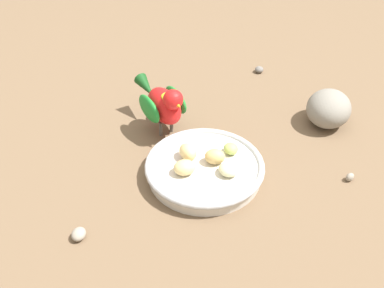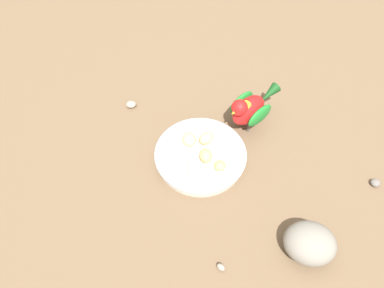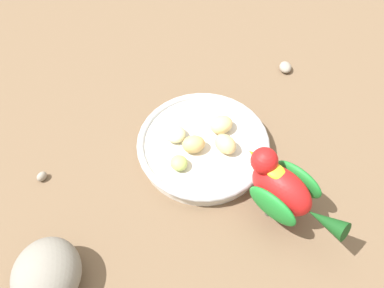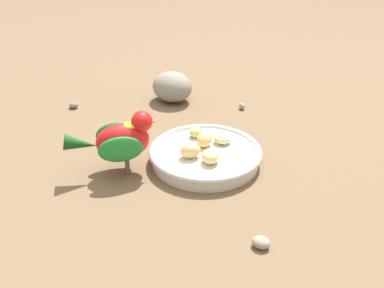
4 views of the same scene
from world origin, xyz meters
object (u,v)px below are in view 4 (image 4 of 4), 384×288
apple_piece_4 (196,132)px  pebble_2 (74,105)px  pebble_0 (261,242)px  apple_piece_1 (211,156)px  parrot (121,139)px  pebble_1 (242,106)px  apple_piece_3 (190,150)px  rock_large (172,87)px  feeding_bowl (205,155)px  apple_piece_0 (221,138)px  apple_piece_2 (204,140)px

apple_piece_4 → pebble_2: apple_piece_4 is taller
apple_piece_4 → pebble_0: size_ratio=1.01×
pebble_2 → apple_piece_1: bearing=76.0°
apple_piece_1 → parrot: parrot is taller
pebble_0 → pebble_1: size_ratio=1.55×
apple_piece_4 → pebble_1: bearing=177.7°
apple_piece_4 → parrot: 0.17m
pebble_2 → apple_piece_3: bearing=74.4°
rock_large → feeding_bowl: bearing=42.6°
parrot → pebble_1: parrot is taller
feeding_bowl → apple_piece_0: 0.05m
parrot → apple_piece_2: bearing=5.0°
parrot → apple_piece_0: bearing=6.1°
apple_piece_2 → apple_piece_3: bearing=-4.2°
apple_piece_2 → apple_piece_4: bearing=-130.8°
apple_piece_0 → rock_large: size_ratio=0.35×
apple_piece_3 → apple_piece_4: bearing=-159.5°
parrot → pebble_2: size_ratio=6.70×
apple_piece_3 → parrot: size_ratio=0.27×
feeding_bowl → rock_large: (-0.23, -0.21, 0.02)m
apple_piece_2 → pebble_1: apple_piece_2 is taller
feeding_bowl → rock_large: rock_large is taller
apple_piece_1 → apple_piece_3: apple_piece_3 is taller
feeding_bowl → pebble_2: size_ratio=10.20×
feeding_bowl → pebble_0: (0.18, 0.18, -0.01)m
parrot → pebble_1: 0.38m
feeding_bowl → pebble_2: bearing=-100.4°
pebble_1 → apple_piece_1: bearing=11.6°
pebble_0 → apple_piece_2: bearing=-134.5°
rock_large → pebble_0: 0.57m
feeding_bowl → pebble_2: (-0.07, -0.40, -0.01)m
pebble_1 → feeding_bowl: bearing=7.4°
feeding_bowl → apple_piece_0: (-0.05, 0.01, 0.02)m
feeding_bowl → pebble_0: bearing=46.0°
apple_piece_0 → parrot: 0.20m
apple_piece_2 → apple_piece_3: (0.05, -0.00, 0.00)m
rock_large → pebble_2: size_ratio=4.82×
apple_piece_1 → apple_piece_3: size_ratio=1.00×
pebble_2 → apple_piece_4: bearing=85.0°
apple_piece_0 → apple_piece_4: (0.00, -0.06, 0.00)m
apple_piece_0 → apple_piece_1: (0.08, 0.01, 0.00)m
apple_piece_0 → pebble_0: 0.28m
pebble_1 → pebble_2: size_ratio=0.83×
feeding_bowl → pebble_1: 0.27m
pebble_1 → pebble_2: same height
apple_piece_4 → rock_large: (-0.19, -0.17, 0.00)m
apple_piece_3 → pebble_1: size_ratio=2.22×
rock_large → pebble_1: size_ratio=5.83×
apple_piece_2 → apple_piece_3: size_ratio=0.94×
apple_piece_2 → parrot: bearing=-43.1°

